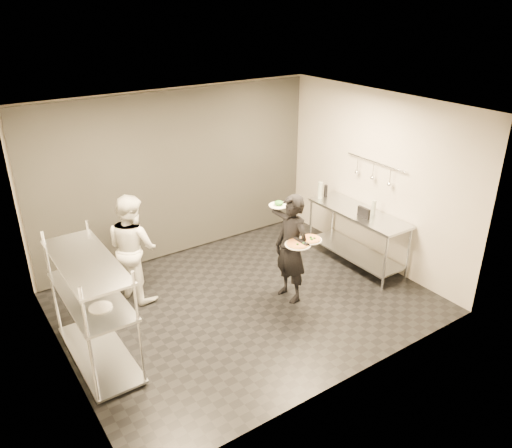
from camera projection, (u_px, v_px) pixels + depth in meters
room_shell at (203, 189)px, 7.58m from camera, size 5.00×4.00×2.80m
pass_rack at (92, 305)px, 5.85m from camera, size 0.60×1.60×1.50m
prep_counter at (357, 228)px, 8.13m from camera, size 0.60×1.80×0.92m
utensil_rail at (374, 171)px, 7.87m from camera, size 0.07×1.20×0.31m
waiter at (291, 249)px, 7.07m from camera, size 0.42×0.61×1.61m
chef at (133, 247)px, 7.14m from camera, size 0.81×0.92×1.60m
pizza_plate_near at (298, 244)px, 6.77m from camera, size 0.36×0.36×0.05m
pizza_plate_far at (311, 239)px, 6.86m from camera, size 0.32×0.32×0.05m
salad_plate at (279, 204)px, 7.00m from camera, size 0.28×0.28×0.07m
pos_monitor at (364, 213)px, 7.75m from camera, size 0.05×0.23×0.17m
bottle_green at (320, 190)px, 8.48m from camera, size 0.08×0.08×0.29m
bottle_clear at (374, 207)px, 7.88m from camera, size 0.07×0.07×0.23m
bottle_dark at (326, 191)px, 8.56m from camera, size 0.06×0.06×0.21m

